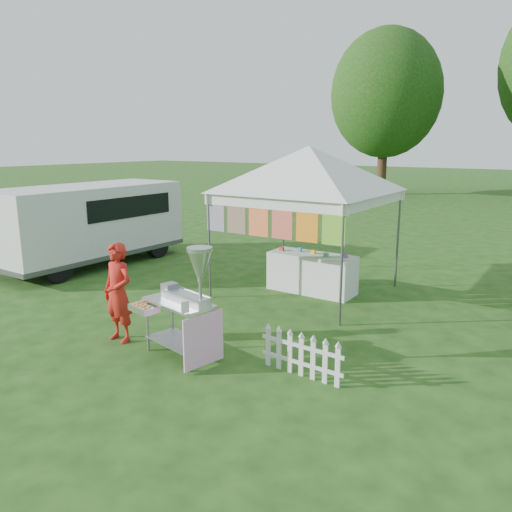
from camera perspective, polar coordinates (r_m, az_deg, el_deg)
The scene contains 8 objects.
ground at distance 7.82m, azimuth -6.81°, elevation -10.27°, with size 120.00×120.00×0.00m, color #1C4213.
canopy_main at distance 10.09m, azimuth 6.10°, elevation 12.36°, with size 4.24×4.24×3.45m.
tree_left at distance 31.43m, azimuth 14.62°, elevation 17.49°, with size 6.40×6.40×9.53m.
donut_cart at distance 7.06m, azimuth -8.08°, elevation -4.28°, with size 1.33×0.83×1.69m.
vendor at distance 8.04m, azimuth -15.48°, elevation -4.06°, with size 0.57×0.38×1.57m, color red.
cargo_van at distance 13.42m, azimuth -18.17°, elevation 3.73°, with size 1.97×4.86×2.01m.
picket_fence at distance 6.79m, azimuth 5.19°, elevation -11.30°, with size 1.26×0.08×0.56m.
display_table at distance 10.46m, azimuth 6.40°, elevation -1.94°, with size 1.80×0.70×0.81m, color white.
Camera 1 is at (4.76, -5.40, 3.05)m, focal length 35.00 mm.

